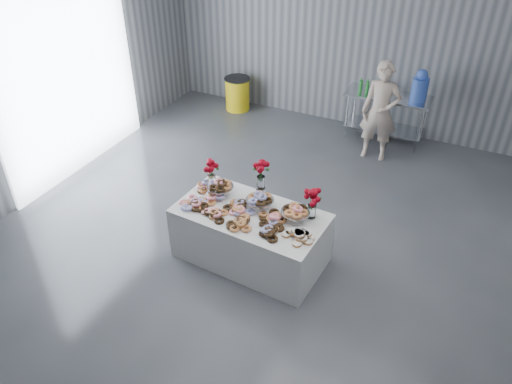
# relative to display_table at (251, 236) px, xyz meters

# --- Properties ---
(ground) EXTENTS (9.00, 9.00, 0.00)m
(ground) POSITION_rel_display_table_xyz_m (0.29, -0.09, -0.38)
(ground) COLOR #383B40
(ground) RESTS_ON ground
(room_walls) EXTENTS (8.04, 9.04, 4.02)m
(room_walls) POSITION_rel_display_table_xyz_m (0.01, -0.02, 2.26)
(room_walls) COLOR gray
(room_walls) RESTS_ON ground
(display_table) EXTENTS (1.97, 1.13, 0.75)m
(display_table) POSITION_rel_display_table_xyz_m (0.00, 0.00, 0.00)
(display_table) COLOR white
(display_table) RESTS_ON ground
(prep_table) EXTENTS (1.50, 0.60, 0.90)m
(prep_table) POSITION_rel_display_table_xyz_m (0.76, 4.01, 0.24)
(prep_table) COLOR silver
(prep_table) RESTS_ON ground
(donut_mounds) EXTENTS (1.86, 0.93, 0.09)m
(donut_mounds) POSITION_rel_display_table_xyz_m (0.00, -0.05, 0.42)
(donut_mounds) COLOR #D3924D
(donut_mounds) RESTS_ON display_table
(cake_stand_left) EXTENTS (0.36, 0.36, 0.17)m
(cake_stand_left) POSITION_rel_display_table_xyz_m (-0.54, 0.19, 0.52)
(cake_stand_left) COLOR silver
(cake_stand_left) RESTS_ON display_table
(cake_stand_mid) EXTENTS (0.36, 0.36, 0.17)m
(cake_stand_mid) POSITION_rel_display_table_xyz_m (0.06, 0.15, 0.52)
(cake_stand_mid) COLOR silver
(cake_stand_mid) RESTS_ON display_table
(cake_stand_right) EXTENTS (0.36, 0.36, 0.17)m
(cake_stand_right) POSITION_rel_display_table_xyz_m (0.56, 0.11, 0.52)
(cake_stand_right) COLOR silver
(cake_stand_right) RESTS_ON display_table
(danish_pile) EXTENTS (0.48, 0.48, 0.11)m
(danish_pile) POSITION_rel_display_table_xyz_m (0.74, -0.20, 0.43)
(danish_pile) COLOR white
(danish_pile) RESTS_ON display_table
(bouquet_left) EXTENTS (0.26, 0.26, 0.42)m
(bouquet_left) POSITION_rel_display_table_xyz_m (-0.73, 0.30, 0.67)
(bouquet_left) COLOR white
(bouquet_left) RESTS_ON display_table
(bouquet_right) EXTENTS (0.26, 0.26, 0.42)m
(bouquet_right) POSITION_rel_display_table_xyz_m (0.72, 0.25, 0.67)
(bouquet_right) COLOR white
(bouquet_right) RESTS_ON display_table
(bouquet_center) EXTENTS (0.26, 0.26, 0.57)m
(bouquet_center) POSITION_rel_display_table_xyz_m (-0.02, 0.35, 0.75)
(bouquet_center) COLOR silver
(bouquet_center) RESTS_ON display_table
(water_jug) EXTENTS (0.28, 0.28, 0.55)m
(water_jug) POSITION_rel_display_table_xyz_m (1.26, 4.01, 0.77)
(water_jug) COLOR #4169DE
(water_jug) RESTS_ON prep_table
(drink_bottles) EXTENTS (0.54, 0.08, 0.27)m
(drink_bottles) POSITION_rel_display_table_xyz_m (0.44, 3.91, 0.66)
(drink_bottles) COLOR #268C33
(drink_bottles) RESTS_ON prep_table
(person) EXTENTS (0.67, 0.47, 1.73)m
(person) POSITION_rel_display_table_xyz_m (0.78, 3.34, 0.49)
(person) COLOR #CC8C93
(person) RESTS_ON ground
(trash_barrel) EXTENTS (0.53, 0.53, 0.68)m
(trash_barrel) POSITION_rel_display_table_xyz_m (-2.30, 4.01, -0.03)
(trash_barrel) COLOR yellow
(trash_barrel) RESTS_ON ground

